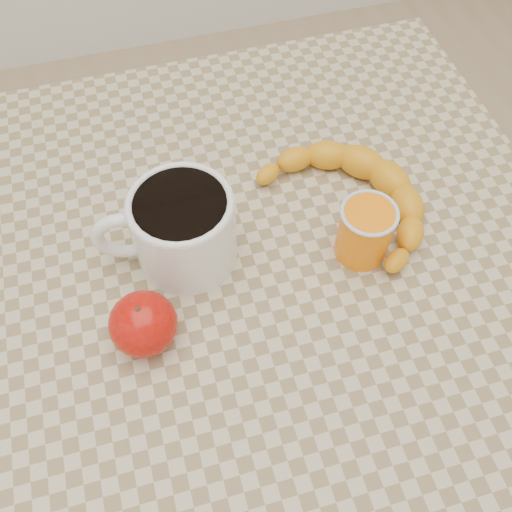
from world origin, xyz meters
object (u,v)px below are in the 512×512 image
object	(u,v)px
orange_juice_glass	(365,231)
table	(256,300)
apple	(143,324)
banana	(353,196)
coffee_mug	(181,227)

from	to	relation	value
orange_juice_glass	table	bearing A→B (deg)	173.56
table	orange_juice_glass	bearing A→B (deg)	-6.44
apple	banana	world-z (taller)	apple
coffee_mug	orange_juice_glass	xyz separation A→B (m)	(0.21, -0.05, -0.01)
coffee_mug	apple	xyz separation A→B (m)	(-0.06, -0.10, -0.02)
table	apple	xyz separation A→B (m)	(-0.14, -0.06, 0.12)
coffee_mug	apple	size ratio (longest dim) A/B	1.85
table	coffee_mug	world-z (taller)	coffee_mug
coffee_mug	apple	distance (m)	0.12
table	coffee_mug	size ratio (longest dim) A/B	4.58
orange_juice_glass	banana	size ratio (longest dim) A/B	0.24
banana	orange_juice_glass	bearing A→B (deg)	-124.41
table	apple	distance (m)	0.19
orange_juice_glass	banana	xyz separation A→B (m)	(0.01, 0.07, -0.02)
coffee_mug	banana	world-z (taller)	coffee_mug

